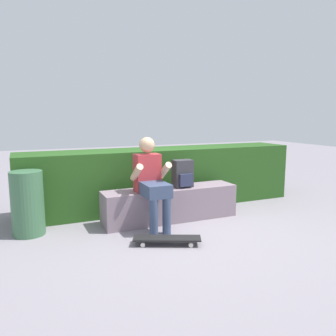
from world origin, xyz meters
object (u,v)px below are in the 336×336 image
skateboard_near_person (167,239)px  backpack_on_bench (183,174)px  bench_main (171,204)px  trash_bin (27,203)px  person_skater (151,179)px

skateboard_near_person → backpack_on_bench: bearing=53.6°
bench_main → skateboard_near_person: 0.98m
bench_main → trash_bin: trash_bin is taller
person_skater → skateboard_near_person: bearing=-94.8°
backpack_on_bench → trash_bin: (-2.11, 0.18, -0.26)m
skateboard_near_person → backpack_on_bench: (0.63, 0.85, 0.60)m
trash_bin → backpack_on_bench: bearing=-4.9°
person_skater → trash_bin: bearing=166.0°
person_skater → trash_bin: size_ratio=1.48×
person_skater → skateboard_near_person: person_skater is taller
bench_main → person_skater: size_ratio=1.62×
person_skater → skateboard_near_person: (-0.05, -0.65, -0.60)m
skateboard_near_person → backpack_on_bench: 1.22m
bench_main → backpack_on_bench: size_ratio=4.97×
bench_main → backpack_on_bench: 0.47m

